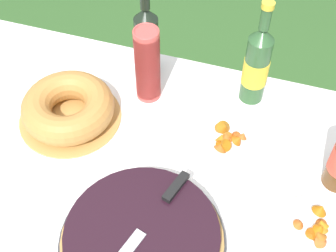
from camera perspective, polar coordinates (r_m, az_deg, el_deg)
The scene contains 10 objects.
garden_table at distance 1.30m, azimuth -6.83°, elevation -8.17°, with size 1.49×0.99×0.76m.
tablecloth at distance 1.24m, azimuth -7.10°, elevation -6.63°, with size 1.50×1.00×0.10m.
berry_tart at distance 1.10m, azimuth -3.15°, elevation -13.52°, with size 0.39×0.39×0.06m.
serving_knife at distance 1.08m, azimuth -2.30°, elevation -11.56°, with size 0.13×0.37×0.01m.
bundt_cake at distance 1.34m, azimuth -12.07°, elevation 2.16°, with size 0.29×0.29×0.09m.
cup_stack at distance 1.32m, azimuth -2.33°, elevation 7.40°, with size 0.07×0.07×0.24m.
cider_bottle_green at distance 1.34m, azimuth 10.74°, elevation 7.34°, with size 0.07×0.07×0.33m.
juice_bottle_red at distance 1.41m, azimuth -2.62°, elevation 10.35°, with size 0.07×0.07×0.31m.
snack_plate_near at distance 1.18m, azimuth 17.61°, elevation -12.54°, with size 0.22×0.22×0.05m.
snack_plate_right at distance 1.29m, azimuth 6.58°, elevation -1.76°, with size 0.22×0.22×0.06m.
Camera 1 is at (0.35, -0.60, 1.78)m, focal length 50.00 mm.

